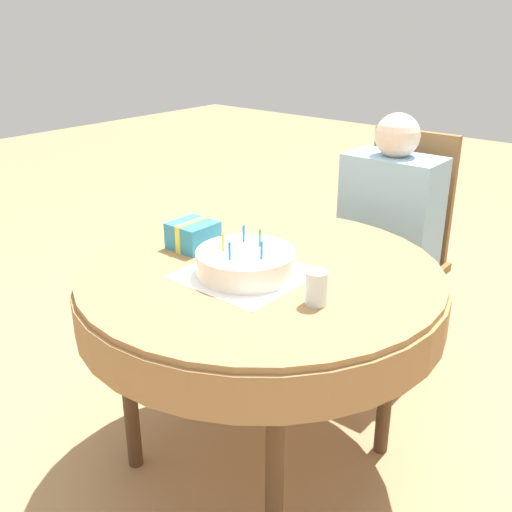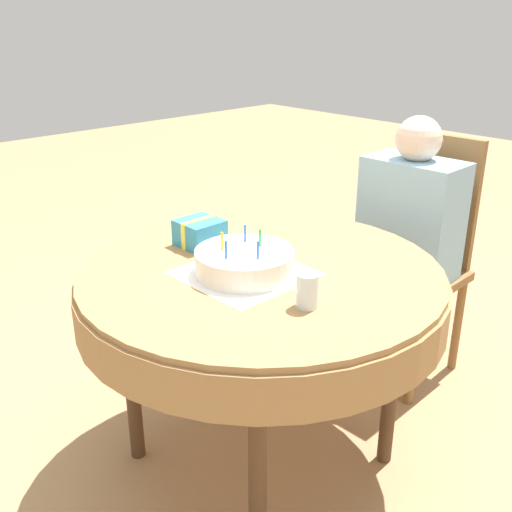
{
  "view_description": "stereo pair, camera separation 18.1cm",
  "coord_description": "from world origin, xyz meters",
  "px_view_note": "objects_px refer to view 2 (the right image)",
  "views": [
    {
      "loc": [
        1.08,
        -1.3,
        1.47
      ],
      "look_at": [
        -0.0,
        -0.02,
        0.78
      ],
      "focal_mm": 42.0,
      "sensor_mm": 36.0,
      "label": 1
    },
    {
      "loc": [
        1.21,
        -1.17,
        1.47
      ],
      "look_at": [
        -0.0,
        -0.02,
        0.78
      ],
      "focal_mm": 42.0,
      "sensor_mm": 36.0,
      "label": 2
    }
  ],
  "objects_px": {
    "person": "(406,227)",
    "gift_box": "(200,233)",
    "birthday_cake": "(244,262)",
    "drinking_glass": "(307,291)",
    "chair": "(416,251)"
  },
  "relations": [
    {
      "from": "person",
      "to": "gift_box",
      "type": "xyz_separation_m",
      "value": [
        -0.27,
        -0.82,
        0.11
      ]
    },
    {
      "from": "drinking_glass",
      "to": "person",
      "type": "bearing_deg",
      "value": 107.07
    },
    {
      "from": "person",
      "to": "birthday_cake",
      "type": "distance_m",
      "value": 0.88
    },
    {
      "from": "chair",
      "to": "gift_box",
      "type": "distance_m",
      "value": 0.99
    },
    {
      "from": "person",
      "to": "drinking_glass",
      "type": "relative_size",
      "value": 11.5
    },
    {
      "from": "birthday_cake",
      "to": "person",
      "type": "bearing_deg",
      "value": 90.06
    },
    {
      "from": "birthday_cake",
      "to": "drinking_glass",
      "type": "height_order",
      "value": "birthday_cake"
    },
    {
      "from": "drinking_glass",
      "to": "gift_box",
      "type": "distance_m",
      "value": 0.56
    },
    {
      "from": "birthday_cake",
      "to": "drinking_glass",
      "type": "xyz_separation_m",
      "value": [
        0.27,
        -0.02,
        0.01
      ]
    },
    {
      "from": "chair",
      "to": "gift_box",
      "type": "height_order",
      "value": "chair"
    },
    {
      "from": "chair",
      "to": "drinking_glass",
      "type": "xyz_separation_m",
      "value": [
        0.28,
        -1.0,
        0.25
      ]
    },
    {
      "from": "person",
      "to": "gift_box",
      "type": "height_order",
      "value": "person"
    },
    {
      "from": "person",
      "to": "birthday_cake",
      "type": "height_order",
      "value": "person"
    },
    {
      "from": "gift_box",
      "to": "drinking_glass",
      "type": "bearing_deg",
      "value": -7.83
    },
    {
      "from": "chair",
      "to": "drinking_glass",
      "type": "height_order",
      "value": "chair"
    }
  ]
}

